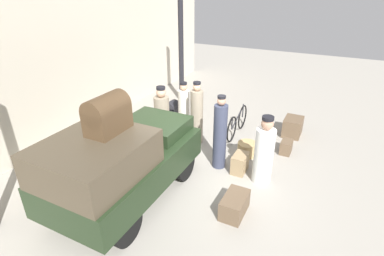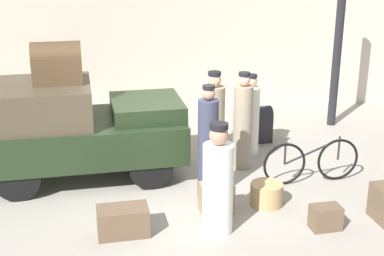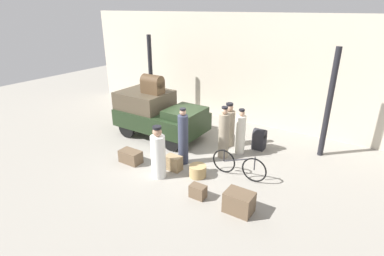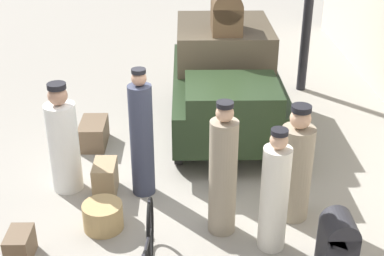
% 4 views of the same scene
% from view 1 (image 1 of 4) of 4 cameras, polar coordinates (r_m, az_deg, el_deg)
% --- Properties ---
extents(ground_plane, '(30.00, 30.00, 0.00)m').
position_cam_1_polar(ground_plane, '(7.49, 0.68, -7.46)').
color(ground_plane, gray).
extents(station_building_facade, '(16.00, 0.15, 4.50)m').
position_cam_1_polar(station_building_facade, '(9.02, -23.72, 11.86)').
color(station_building_facade, beige).
rests_on(station_building_facade, ground).
extents(canopy_pillar_right, '(0.18, 0.18, 3.61)m').
position_cam_1_polar(canopy_pillar_right, '(11.13, -2.08, 13.95)').
color(canopy_pillar_right, black).
rests_on(canopy_pillar_right, ground).
extents(truck, '(3.44, 1.77, 1.69)m').
position_cam_1_polar(truck, '(6.14, -13.44, -6.25)').
color(truck, black).
rests_on(truck, ground).
extents(bicycle, '(1.72, 0.04, 0.80)m').
position_cam_1_polar(bicycle, '(8.97, 8.62, 1.03)').
color(bicycle, black).
rests_on(bicycle, ground).
extents(wicker_basket, '(0.51, 0.51, 0.35)m').
position_cam_1_polar(wicker_basket, '(8.03, 10.46, -3.94)').
color(wicker_basket, tan).
rests_on(wicker_basket, ground).
extents(porter_with_bicycle, '(0.33, 0.33, 1.59)m').
position_cam_1_polar(porter_with_bicycle, '(8.82, -1.56, 3.34)').
color(porter_with_bicycle, silver).
rests_on(porter_with_bicycle, ground).
extents(conductor_in_dark_uniform, '(0.35, 0.35, 1.78)m').
position_cam_1_polar(conductor_in_dark_uniform, '(8.26, 0.91, 2.43)').
color(conductor_in_dark_uniform, gray).
rests_on(conductor_in_dark_uniform, ground).
extents(porter_standing_middle, '(0.42, 0.42, 1.59)m').
position_cam_1_polar(porter_standing_middle, '(8.50, -5.73, 2.22)').
color(porter_standing_middle, gray).
rests_on(porter_standing_middle, ground).
extents(porter_lifting_near_truck, '(0.32, 0.32, 1.85)m').
position_cam_1_polar(porter_lifting_near_truck, '(7.13, 5.34, -1.35)').
color(porter_lifting_near_truck, '#33384C').
rests_on(porter_lifting_near_truck, ground).
extents(porter_carrying_trunk, '(0.43, 0.43, 1.61)m').
position_cam_1_polar(porter_carrying_trunk, '(6.83, 13.52, -4.69)').
color(porter_carrying_trunk, white).
rests_on(porter_carrying_trunk, ground).
extents(trunk_umber_medium, '(0.50, 0.31, 0.46)m').
position_cam_1_polar(trunk_umber_medium, '(7.30, 9.11, -6.61)').
color(trunk_umber_medium, '#937A56').
rests_on(trunk_umber_medium, ground).
extents(trunk_large_brown, '(0.72, 0.42, 0.41)m').
position_cam_1_polar(trunk_large_brown, '(6.11, 8.11, -14.30)').
color(trunk_large_brown, brown).
rests_on(trunk_large_brown, ground).
extents(suitcase_tan_flat, '(0.42, 0.28, 0.35)m').
position_cam_1_polar(suitcase_tan_flat, '(8.38, 17.50, -3.46)').
color(suitcase_tan_flat, brown).
rests_on(suitcase_tan_flat, ground).
extents(trunk_wicker_pale, '(0.69, 0.51, 0.53)m').
position_cam_1_polar(trunk_wicker_pale, '(9.37, 18.63, 0.23)').
color(trunk_wicker_pale, brown).
rests_on(trunk_wicker_pale, ground).
extents(trunk_barrel_dark, '(0.42, 0.37, 0.75)m').
position_cam_1_polar(trunk_barrel_dark, '(9.61, -3.80, 3.10)').
color(trunk_barrel_dark, '#232328').
rests_on(trunk_barrel_dark, ground).
extents(trunk_on_truck_roof, '(0.80, 0.49, 0.70)m').
position_cam_1_polar(trunk_on_truck_roof, '(5.51, -15.84, 2.61)').
color(trunk_on_truck_roof, '#4C3823').
rests_on(trunk_on_truck_roof, truck).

